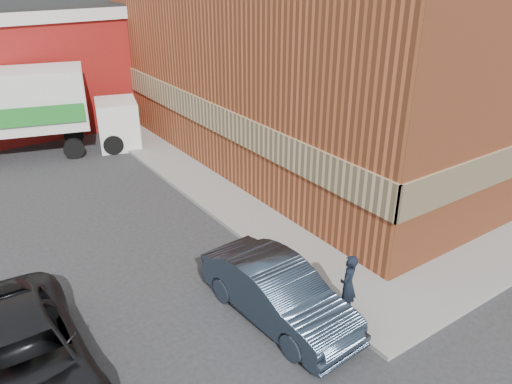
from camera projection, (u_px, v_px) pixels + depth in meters
ground at (344, 307)px, 11.77m from camera, size 90.00×90.00×0.00m
brick_building at (350, 31)px, 20.83m from camera, size 14.25×18.25×9.36m
sidewalk_west at (188, 175)px, 18.74m from camera, size 1.80×18.00×0.12m
man at (348, 285)px, 11.11m from camera, size 0.65×0.57×1.50m
sedan at (278, 293)px, 11.16m from camera, size 1.74×4.26×1.38m
suv_a at (20, 362)px, 9.19m from camera, size 2.52×5.27×1.45m
box_truck at (33, 107)px, 20.01m from camera, size 7.45×4.02×3.53m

